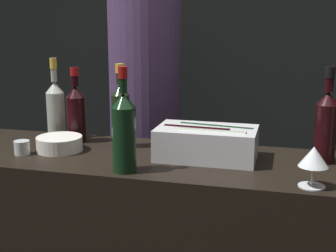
{
  "coord_description": "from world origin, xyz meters",
  "views": [
    {
      "loc": [
        0.45,
        -1.41,
        1.48
      ],
      "look_at": [
        0.0,
        0.29,
        1.08
      ],
      "focal_mm": 50.0,
      "sensor_mm": 36.0,
      "label": 1
    }
  ],
  "objects_px": {
    "wine_glass": "(314,158)",
    "champagne_bottle": "(121,113)",
    "candle_votive": "(22,148)",
    "red_wine_bottle_burgundy": "(124,130)",
    "red_wine_bottle_tall": "(76,111)",
    "rose_wine_bottle": "(56,108)",
    "red_wine_bottle_black_foil": "(326,124)",
    "person_in_hoodie": "(146,107)",
    "bowl_white": "(59,143)",
    "person_blond_tee": "(152,88)",
    "ice_bin_with_bottles": "(207,141)"
  },
  "relations": [
    {
      "from": "ice_bin_with_bottles",
      "to": "wine_glass",
      "type": "height_order",
      "value": "wine_glass"
    },
    {
      "from": "champagne_bottle",
      "to": "red_wine_bottle_black_foil",
      "type": "distance_m",
      "value": 0.81
    },
    {
      "from": "bowl_white",
      "to": "person_blond_tee",
      "type": "distance_m",
      "value": 1.43
    },
    {
      "from": "red_wine_bottle_tall",
      "to": "red_wine_bottle_black_foil",
      "type": "bearing_deg",
      "value": -2.4
    },
    {
      "from": "red_wine_bottle_burgundy",
      "to": "champagne_bottle",
      "type": "bearing_deg",
      "value": 112.31
    },
    {
      "from": "wine_glass",
      "to": "red_wine_bottle_tall",
      "type": "xyz_separation_m",
      "value": [
        -0.97,
        0.33,
        0.04
      ]
    },
    {
      "from": "rose_wine_bottle",
      "to": "red_wine_bottle_black_foil",
      "type": "xyz_separation_m",
      "value": [
        1.14,
        -0.07,
        0.01
      ]
    },
    {
      "from": "red_wine_bottle_tall",
      "to": "red_wine_bottle_black_foil",
      "type": "relative_size",
      "value": 0.91
    },
    {
      "from": "red_wine_bottle_burgundy",
      "to": "red_wine_bottle_tall",
      "type": "bearing_deg",
      "value": 135.56
    },
    {
      "from": "candle_votive",
      "to": "rose_wine_bottle",
      "type": "height_order",
      "value": "rose_wine_bottle"
    },
    {
      "from": "bowl_white",
      "to": "red_wine_bottle_tall",
      "type": "height_order",
      "value": "red_wine_bottle_tall"
    },
    {
      "from": "candle_votive",
      "to": "red_wine_bottle_tall",
      "type": "relative_size",
      "value": 0.19
    },
    {
      "from": "candle_votive",
      "to": "red_wine_bottle_burgundy",
      "type": "bearing_deg",
      "value": -11.58
    },
    {
      "from": "ice_bin_with_bottles",
      "to": "red_wine_bottle_tall",
      "type": "distance_m",
      "value": 0.61
    },
    {
      "from": "red_wine_bottle_tall",
      "to": "person_in_hoodie",
      "type": "distance_m",
      "value": 0.53
    },
    {
      "from": "candle_votive",
      "to": "red_wine_bottle_tall",
      "type": "distance_m",
      "value": 0.29
    },
    {
      "from": "candle_votive",
      "to": "red_wine_bottle_burgundy",
      "type": "relative_size",
      "value": 0.17
    },
    {
      "from": "red_wine_bottle_tall",
      "to": "person_blond_tee",
      "type": "xyz_separation_m",
      "value": [
        -0.04,
        1.28,
        -0.08
      ]
    },
    {
      "from": "ice_bin_with_bottles",
      "to": "wine_glass",
      "type": "bearing_deg",
      "value": -30.45
    },
    {
      "from": "ice_bin_with_bottles",
      "to": "wine_glass",
      "type": "xyz_separation_m",
      "value": [
        0.38,
        -0.22,
        0.03
      ]
    },
    {
      "from": "rose_wine_bottle",
      "to": "person_blond_tee",
      "type": "relative_size",
      "value": 0.2
    },
    {
      "from": "red_wine_bottle_tall",
      "to": "rose_wine_bottle",
      "type": "xyz_separation_m",
      "value": [
        -0.11,
        0.03,
        0.01
      ]
    },
    {
      "from": "wine_glass",
      "to": "rose_wine_bottle",
      "type": "height_order",
      "value": "rose_wine_bottle"
    },
    {
      "from": "red_wine_bottle_tall",
      "to": "candle_votive",
      "type": "bearing_deg",
      "value": -117.52
    },
    {
      "from": "wine_glass",
      "to": "champagne_bottle",
      "type": "xyz_separation_m",
      "value": [
        -0.75,
        0.3,
        0.05
      ]
    },
    {
      "from": "red_wine_bottle_black_foil",
      "to": "person_in_hoodie",
      "type": "relative_size",
      "value": 0.19
    },
    {
      "from": "bowl_white",
      "to": "red_wine_bottle_black_foil",
      "type": "height_order",
      "value": "red_wine_bottle_black_foil"
    },
    {
      "from": "candle_votive",
      "to": "person_in_hoodie",
      "type": "xyz_separation_m",
      "value": [
        0.28,
        0.74,
        0.04
      ]
    },
    {
      "from": "champagne_bottle",
      "to": "red_wine_bottle_burgundy",
      "type": "xyz_separation_m",
      "value": [
        0.12,
        -0.3,
        0.0
      ]
    },
    {
      "from": "person_in_hoodie",
      "to": "person_blond_tee",
      "type": "xyz_separation_m",
      "value": [
        -0.2,
        0.78,
        -0.01
      ]
    },
    {
      "from": "bowl_white",
      "to": "red_wine_bottle_burgundy",
      "type": "distance_m",
      "value": 0.41
    },
    {
      "from": "champagne_bottle",
      "to": "red_wine_bottle_burgundy",
      "type": "bearing_deg",
      "value": -67.69
    },
    {
      "from": "rose_wine_bottle",
      "to": "ice_bin_with_bottles",
      "type": "bearing_deg",
      "value": -11.21
    },
    {
      "from": "wine_glass",
      "to": "champagne_bottle",
      "type": "distance_m",
      "value": 0.81
    },
    {
      "from": "rose_wine_bottle",
      "to": "champagne_bottle",
      "type": "xyz_separation_m",
      "value": [
        0.33,
        -0.07,
        0.01
      ]
    },
    {
      "from": "red_wine_bottle_tall",
      "to": "red_wine_bottle_burgundy",
      "type": "bearing_deg",
      "value": -44.44
    },
    {
      "from": "rose_wine_bottle",
      "to": "wine_glass",
      "type": "bearing_deg",
      "value": -18.48
    },
    {
      "from": "candle_votive",
      "to": "person_blond_tee",
      "type": "relative_size",
      "value": 0.03
    },
    {
      "from": "red_wine_bottle_burgundy",
      "to": "person_blond_tee",
      "type": "bearing_deg",
      "value": 103.36
    },
    {
      "from": "bowl_white",
      "to": "rose_wine_bottle",
      "type": "distance_m",
      "value": 0.24
    },
    {
      "from": "bowl_white",
      "to": "person_in_hoodie",
      "type": "height_order",
      "value": "person_in_hoodie"
    },
    {
      "from": "red_wine_bottle_tall",
      "to": "rose_wine_bottle",
      "type": "relative_size",
      "value": 0.9
    },
    {
      "from": "rose_wine_bottle",
      "to": "person_in_hoodie",
      "type": "xyz_separation_m",
      "value": [
        0.27,
        0.47,
        -0.07
      ]
    },
    {
      "from": "bowl_white",
      "to": "red_wine_bottle_burgundy",
      "type": "height_order",
      "value": "red_wine_bottle_burgundy"
    },
    {
      "from": "rose_wine_bottle",
      "to": "red_wine_bottle_burgundy",
      "type": "relative_size",
      "value": 0.97
    },
    {
      "from": "wine_glass",
      "to": "person_blond_tee",
      "type": "height_order",
      "value": "person_blond_tee"
    },
    {
      "from": "wine_glass",
      "to": "person_blond_tee",
      "type": "bearing_deg",
      "value": 122.2
    },
    {
      "from": "red_wine_bottle_burgundy",
      "to": "candle_votive",
      "type": "bearing_deg",
      "value": 168.42
    },
    {
      "from": "ice_bin_with_bottles",
      "to": "champagne_bottle",
      "type": "relative_size",
      "value": 1.09
    },
    {
      "from": "bowl_white",
      "to": "person_blond_tee",
      "type": "relative_size",
      "value": 0.1
    }
  ]
}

